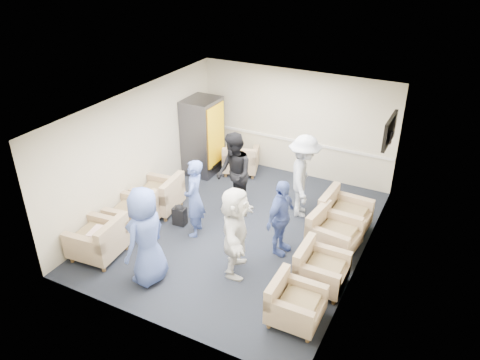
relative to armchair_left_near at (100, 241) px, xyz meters
The scene contains 25 objects.
floor 2.84m from the armchair_left_near, 45.89° to the left, with size 6.00×6.00×0.00m, color black.
ceiling 3.66m from the armchair_left_near, 45.89° to the left, with size 6.00×6.00×0.00m, color white.
back_wall 5.48m from the armchair_left_near, 68.67° to the left, with size 5.00×0.02×2.70m, color beige.
front_wall 2.41m from the armchair_left_near, 26.49° to the right, with size 5.00×0.02×2.70m, color beige.
left_wall 2.32m from the armchair_left_near, 104.92° to the left, with size 0.02×6.00×2.70m, color beige.
right_wall 5.00m from the armchair_left_near, 24.39° to the left, with size 0.02×6.00×2.70m, color beige.
chair_rail 5.40m from the armchair_left_near, 68.60° to the left, with size 4.98×0.04×0.06m, color silver.
tv 6.07m from the armchair_left_near, 41.00° to the left, with size 0.10×1.00×0.58m.
armchair_left_near is the anchor object (origin of this frame).
armchair_left_mid 1.03m from the armchair_left_near, 90.04° to the left, with size 0.97×0.97×0.69m.
armchair_left_far 1.92m from the armchair_left_near, 89.26° to the left, with size 0.99×0.99×0.72m.
armchair_right_near 3.89m from the armchair_left_near, ahead, with size 0.81×0.81×0.64m.
armchair_right_midnear 4.13m from the armchair_left_near, 15.63° to the left, with size 0.83×0.83×0.66m.
armchair_right_midfar 4.46m from the armchair_left_near, 30.12° to the left, with size 0.98×0.98×0.71m.
armchair_right_far 4.86m from the armchair_left_near, 37.50° to the left, with size 0.96×0.96×0.74m.
armchair_corner 4.44m from the armchair_left_near, 79.99° to the left, with size 1.07×1.07×0.68m.
vending_machine 4.08m from the armchair_left_near, 91.87° to the left, with size 0.79×0.93×1.96m.
backpack 1.78m from the armchair_left_near, 66.29° to the left, with size 0.30×0.23×0.48m.
pillow 0.17m from the armchair_left_near, 156.58° to the right, with size 0.40×0.30×0.11m, color white.
person_front_left 1.36m from the armchair_left_near, ahead, with size 0.91×0.59×1.85m, color #445AA4.
person_mid_left 1.98m from the armchair_left_near, 51.68° to the left, with size 0.61×0.40×1.66m, color #445AA4.
person_back_left 3.08m from the armchair_left_near, 60.46° to the left, with size 0.90×0.70×1.86m, color black.
person_back_right 4.35m from the armchair_left_near, 48.12° to the left, with size 1.21×0.69×1.87m, color silver.
person_mid_right 3.47m from the armchair_left_near, 29.78° to the left, with size 0.91×0.38×1.56m, color #445AA4.
person_front_right 2.67m from the armchair_left_near, 17.79° to the left, with size 1.61×0.51×1.73m, color silver.
Camera 1 is at (3.75, -7.30, 5.59)m, focal length 35.00 mm.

